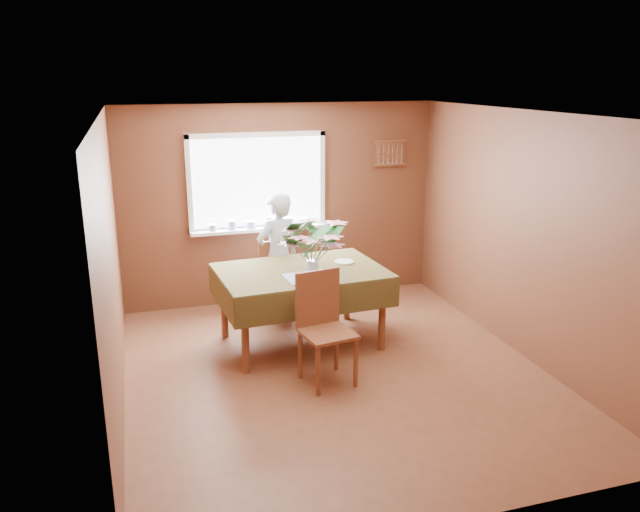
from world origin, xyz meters
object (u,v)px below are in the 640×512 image
object	(u,v)px
chair_far	(272,274)
seated_woman	(278,257)
flower_bouquet	(312,242)
dining_table	(301,279)
chair_near	(323,323)

from	to	relation	value
chair_far	seated_woman	bearing A→B (deg)	105.51
chair_far	flower_bouquet	size ratio (longest dim) A/B	1.54
seated_woman	flower_bouquet	distance (m)	1.10
chair_far	dining_table	bearing A→B (deg)	85.04
flower_bouquet	chair_near	bearing A→B (deg)	-97.15
dining_table	chair_far	distance (m)	0.95
seated_woman	flower_bouquet	bearing A→B (deg)	78.87
dining_table	chair_far	bearing A→B (deg)	93.29
dining_table	seated_woman	bearing A→B (deg)	90.00
dining_table	chair_far	world-z (taller)	chair_far
dining_table	chair_far	size ratio (longest dim) A/B	1.89
chair_far	chair_near	world-z (taller)	chair_near
chair_near	chair_far	bearing A→B (deg)	84.00
chair_far	flower_bouquet	world-z (taller)	flower_bouquet
chair_near	seated_woman	bearing A→B (deg)	82.11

